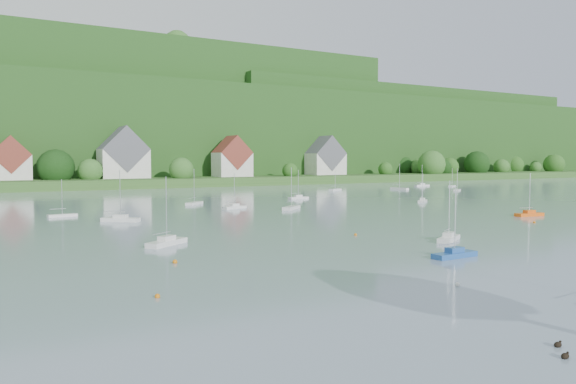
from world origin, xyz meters
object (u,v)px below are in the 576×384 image
Objects in this scene: near_sailboat_1 at (455,253)px; near_sailboat_5 at (529,214)px; near_sailboat_3 at (449,237)px; near_sailboat_6 at (167,241)px.

near_sailboat_1 is 46.18m from near_sailboat_5.
near_sailboat_3 is 0.92× the size of near_sailboat_6.
near_sailboat_5 is at bearing -35.41° from near_sailboat_6.
near_sailboat_6 is at bearing -173.71° from near_sailboat_5.
near_sailboat_3 reaches higher than near_sailboat_1.
near_sailboat_3 is 35.66m from near_sailboat_5.
near_sailboat_3 is (7.71, 8.22, 0.01)m from near_sailboat_1.
near_sailboat_3 is at bearing 44.21° from near_sailboat_1.
near_sailboat_1 is 11.27m from near_sailboat_3.
near_sailboat_1 is 0.97× the size of near_sailboat_3.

